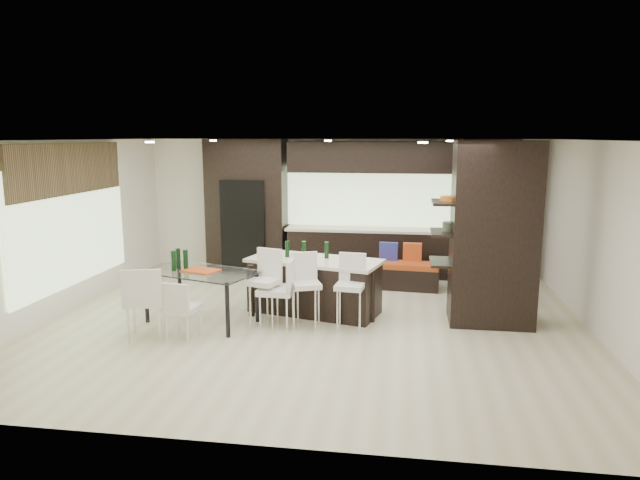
% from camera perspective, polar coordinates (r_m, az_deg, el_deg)
% --- Properties ---
extents(ground, '(8.00, 8.00, 0.00)m').
position_cam_1_polar(ground, '(8.65, -0.60, -8.22)').
color(ground, beige).
rests_on(ground, ground).
extents(back_wall, '(8.00, 0.02, 2.70)m').
position_cam_1_polar(back_wall, '(11.76, 2.10, 3.48)').
color(back_wall, white).
rests_on(back_wall, ground).
extents(left_wall, '(0.02, 7.00, 2.70)m').
position_cam_1_polar(left_wall, '(9.78, -24.42, 1.15)').
color(left_wall, white).
rests_on(left_wall, ground).
extents(right_wall, '(0.02, 7.00, 2.70)m').
position_cam_1_polar(right_wall, '(8.65, 26.55, -0.11)').
color(right_wall, white).
rests_on(right_wall, ground).
extents(ceiling, '(8.00, 7.00, 0.02)m').
position_cam_1_polar(ceiling, '(8.20, -0.63, 9.95)').
color(ceiling, white).
rests_on(ceiling, ground).
extents(window_left, '(0.04, 3.20, 1.90)m').
position_cam_1_polar(window_left, '(9.93, -23.61, 1.34)').
color(window_left, '#B2D199').
rests_on(window_left, left_wall).
extents(window_back, '(3.40, 0.04, 1.20)m').
position_cam_1_polar(window_back, '(11.64, 5.03, 4.37)').
color(window_back, '#B2D199').
rests_on(window_back, back_wall).
extents(stone_accent, '(0.08, 3.00, 0.80)m').
position_cam_1_polar(stone_accent, '(9.83, -23.84, 6.52)').
color(stone_accent, brown).
rests_on(stone_accent, left_wall).
extents(ceiling_spots, '(4.00, 3.00, 0.02)m').
position_cam_1_polar(ceiling_spots, '(8.45, -0.36, 9.83)').
color(ceiling_spots, white).
rests_on(ceiling_spots, ceiling).
extents(back_cabinetry, '(6.80, 0.68, 2.70)m').
position_cam_1_polar(back_cabinetry, '(11.39, 4.42, 3.23)').
color(back_cabinetry, black).
rests_on(back_cabinetry, ground).
extents(refrigerator, '(0.90, 0.68, 1.90)m').
position_cam_1_polar(refrigerator, '(11.81, -7.32, 1.47)').
color(refrigerator, black).
rests_on(refrigerator, ground).
extents(partition_column, '(1.20, 0.80, 2.70)m').
position_cam_1_polar(partition_column, '(8.71, 16.96, 0.60)').
color(partition_column, black).
rests_on(partition_column, ground).
extents(kitchen_island, '(2.22, 1.38, 0.86)m').
position_cam_1_polar(kitchen_island, '(9.02, -0.56, -4.61)').
color(kitchen_island, black).
rests_on(kitchen_island, ground).
extents(stool_left, '(0.50, 0.50, 0.91)m').
position_cam_1_polar(stool_left, '(8.43, -5.63, -5.54)').
color(stool_left, white).
rests_on(stool_left, ground).
extents(stool_mid, '(0.50, 0.50, 0.88)m').
position_cam_1_polar(stool_mid, '(8.32, -1.36, -5.83)').
color(stool_mid, white).
rests_on(stool_mid, ground).
extents(stool_right, '(0.43, 0.43, 0.89)m').
position_cam_1_polar(stool_right, '(8.23, 2.99, -5.99)').
color(stool_right, white).
rests_on(stool_right, ground).
extents(bench, '(1.30, 0.59, 0.49)m').
position_cam_1_polar(bench, '(10.56, 8.38, -3.53)').
color(bench, black).
rests_on(bench, ground).
extents(floor_vase, '(0.55, 0.55, 1.20)m').
position_cam_1_polar(floor_vase, '(9.17, 14.54, -3.57)').
color(floor_vase, '#3E4935').
rests_on(floor_vase, ground).
extents(dining_table, '(1.83, 1.37, 0.78)m').
position_cam_1_polar(dining_table, '(8.74, -11.74, -5.57)').
color(dining_table, white).
rests_on(dining_table, ground).
extents(chair_near, '(0.48, 0.48, 0.77)m').
position_cam_1_polar(chair_near, '(8.08, -13.57, -7.02)').
color(chair_near, white).
rests_on(chair_near, ground).
extents(chair_far, '(0.64, 0.64, 0.95)m').
position_cam_1_polar(chair_far, '(8.21, -17.04, -6.25)').
color(chair_far, white).
rests_on(chair_far, ground).
extents(chair_end, '(0.52, 0.52, 0.93)m').
position_cam_1_polar(chair_end, '(8.40, -4.35, -5.50)').
color(chair_end, white).
rests_on(chair_end, ground).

